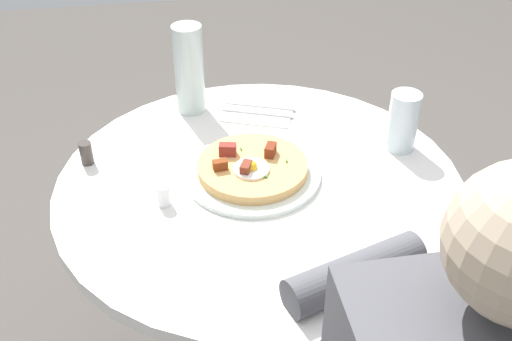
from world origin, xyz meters
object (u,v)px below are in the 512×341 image
Objects in this scene: bread_plate at (320,262)px; salt_shaker at (163,195)px; water_bottle at (189,70)px; breakfast_pizza at (252,167)px; pizza_plate at (252,174)px; fork at (257,112)px; dining_table at (259,238)px; pepper_shaker at (86,153)px; water_glass at (403,121)px; knife at (260,105)px.

salt_shaker reaches higher than bread_plate.
breakfast_pizza is at bearing 108.76° from water_bottle.
fork is at bearing -102.00° from pizza_plate.
breakfast_pizza is (0.00, 0.00, 0.02)m from pizza_plate.
bread_plate is (-0.08, 0.29, -0.00)m from pizza_plate.
dining_table is at bearing -167.05° from salt_shaker.
pepper_shaker is at bearing -47.42° from salt_shaker.
pepper_shaker reaches higher than bread_plate.
water_bottle reaches higher than water_glass.
dining_table is at bearing 125.05° from pizza_plate.
pizza_plate is 1.78× the size of bread_plate.
knife is 1.29× the size of water_glass.
breakfast_pizza reaches higher than salt_shaker.
pizza_plate is at bearing -161.39° from salt_shaker.
water_bottle reaches higher than salt_shaker.
water_glass is at bearing -167.79° from salt_shaker.
breakfast_pizza is 0.29m from knife.
salt_shaker is at bearing -39.37° from bread_plate.
pepper_shaker is at bearing -17.38° from breakfast_pizza.
bread_plate is 0.63m from water_bottle.
fork is at bearing -90.00° from knife.
water_bottle is 4.89× the size of salt_shaker.
bread_plate is 0.92× the size of fork.
salt_shaker reaches higher than knife.
water_bottle is (0.16, -0.05, 0.11)m from fork.
pizza_plate is 5.56× the size of pepper_shaker.
water_glass is (-0.30, 0.20, 0.06)m from fork.
knife is at bearing -89.08° from bread_plate.
knife is 0.80× the size of water_bottle.
bread_plate is at bearing 140.63° from salt_shaker.
breakfast_pizza is 0.37m from pepper_shaker.
dining_table is at bearing 128.42° from breakfast_pizza.
knife is (0.01, -0.57, 0.00)m from bread_plate.
breakfast_pizza is at bearing 8.61° from water_glass.
fork and knife have the same top height.
pizza_plate is at bearing 8.55° from water_glass.
pizza_plate reaches higher than bread_plate.
dining_table is 0.32m from fork.
pepper_shaker is (0.70, -0.06, -0.04)m from water_glass.
breakfast_pizza is 0.26m from fork.
knife is (-0.07, -0.29, 0.00)m from pizza_plate.
bread_plate is 0.44m from water_glass.
breakfast_pizza is 0.20m from salt_shaker.
dining_table is 3.89× the size of water_bottle.
dining_table is 16.47× the size of pepper_shaker.
pepper_shaker reaches higher than dining_table.
salt_shaker is at bearing -106.68° from fork.
fork is at bearing -160.72° from pepper_shaker.
knife is at bearing -103.12° from pizza_plate.
water_bottle reaches higher than fork.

